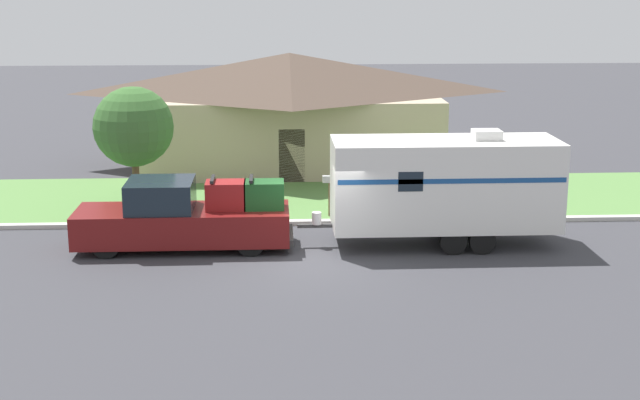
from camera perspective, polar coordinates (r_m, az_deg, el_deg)
The scene contains 8 objects.
ground_plane at distance 25.06m, azimuth -0.00°, elevation -3.85°, with size 120.00×120.00×0.00m, color #38383D.
curb_strip at distance 28.63m, azimuth -0.40°, elevation -1.43°, with size 80.00×0.30×0.14m.
lawn_strip at distance 32.18m, azimuth -0.70°, elevation 0.19°, with size 80.00×7.00×0.03m.
house_across_street at distance 37.62m, azimuth -1.95°, elevation 5.94°, with size 13.07×7.74×4.72m.
pickup_truck at distance 26.18m, azimuth -8.64°, elevation -1.11°, with size 6.30×2.03×2.10m.
travel_trailer at distance 26.31m, azimuth 7.99°, elevation 1.04°, with size 7.61×2.34×3.43m.
mailbox at distance 29.32m, azimuth 0.63°, elevation 0.94°, with size 0.48×0.20×1.39m.
tree_in_yard at distance 30.63m, azimuth -11.85°, elevation 4.60°, with size 2.70×2.70×4.21m.
Camera 1 is at (-1.26, -23.84, 7.62)m, focal length 50.00 mm.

